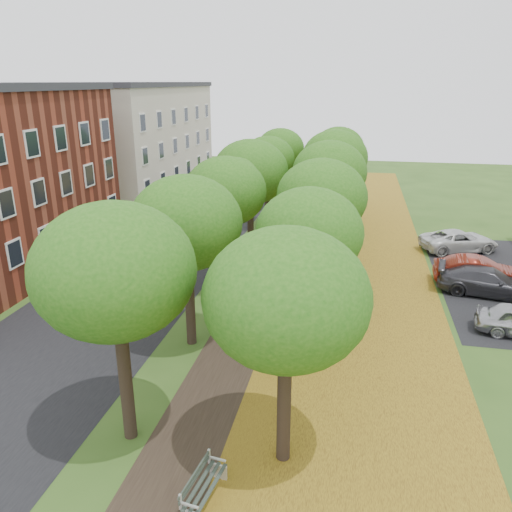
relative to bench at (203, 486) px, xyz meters
The scene contains 11 objects.
ground 2.18m from the bench, 111.23° to the left, with size 120.00×120.00×0.00m, color #2D4C19.
street_asphalt 18.90m from the bench, 115.96° to the left, with size 8.00×70.00×0.01m, color black.
footpath 17.01m from the bench, 92.61° to the left, with size 3.20×70.00×0.01m, color black.
leaf_verge 17.51m from the bench, 76.03° to the left, with size 7.50×70.00×0.01m, color #9F7F1D.
tree_row_west 17.87m from the bench, 99.93° to the left, with size 4.29×34.29×6.99m.
tree_row_east 17.72m from the bench, 83.86° to the left, with size 4.29×34.29×6.99m.
building_cream 39.53m from the bench, 116.93° to the left, with size 10.30×20.30×10.40m.
bench is the anchor object (origin of this frame).
car_red 19.94m from the bench, 59.14° to the left, with size 1.61×4.62×1.52m, color maroon.
car_grey 18.99m from the bench, 56.74° to the left, with size 2.00×4.91×1.42m, color #333338.
car_white 25.22m from the bench, 66.08° to the left, with size 2.28×4.94×1.37m, color silver.
Camera 1 is at (4.18, -11.83, 10.48)m, focal length 35.00 mm.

